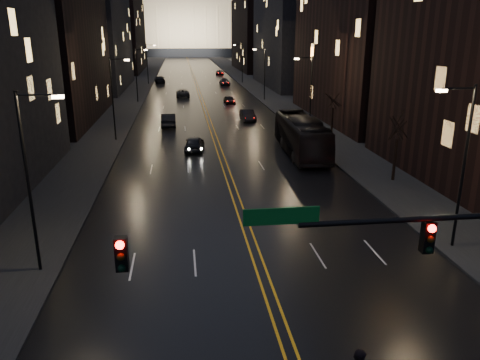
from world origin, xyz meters
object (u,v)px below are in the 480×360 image
object	(u,v)px
bus	(301,136)
oncoming_car_b	(168,120)
receding_car_a	(248,115)
oncoming_car_a	(194,143)

from	to	relation	value
bus	oncoming_car_b	distance (m)	20.80
oncoming_car_b	receding_car_a	bearing A→B (deg)	-166.94
oncoming_car_a	receding_car_a	size ratio (longest dim) A/B	0.98
oncoming_car_b	oncoming_car_a	bearing A→B (deg)	101.38
bus	receding_car_a	size ratio (longest dim) A/B	2.87
oncoming_car_a	receding_car_a	world-z (taller)	oncoming_car_a
bus	oncoming_car_a	xyz separation A→B (m)	(-10.39, 2.52, -1.07)
bus	receding_car_a	bearing A→B (deg)	100.08
bus	receding_car_a	world-z (taller)	bus
bus	oncoming_car_b	xyz separation A→B (m)	(-13.24, 16.01, -0.98)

